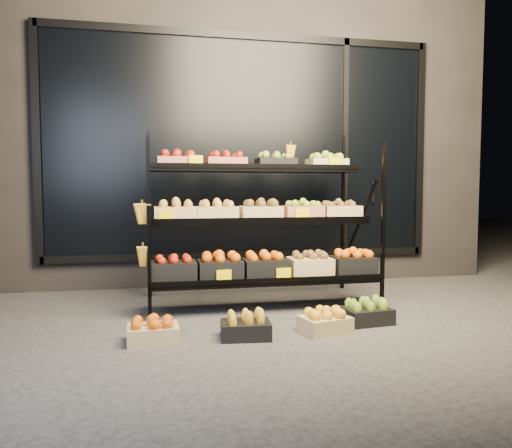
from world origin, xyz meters
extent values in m
plane|color=#514F4C|center=(0.00, 0.00, 0.00)|extent=(24.00, 24.00, 0.00)
cube|color=#2D2826|center=(0.00, 2.60, 1.75)|extent=(6.00, 2.00, 3.50)
cube|color=black|center=(0.00, 1.58, 1.55)|extent=(4.20, 0.04, 2.40)
cube|color=black|center=(0.00, 1.56, 0.34)|extent=(4.30, 0.06, 0.08)
cube|color=black|center=(0.00, 1.56, 2.76)|extent=(4.30, 0.06, 0.08)
cube|color=black|center=(-2.15, 1.56, 1.55)|extent=(0.08, 0.06, 2.50)
cube|color=black|center=(2.15, 1.56, 1.55)|extent=(0.08, 0.06, 2.50)
cube|color=black|center=(1.20, 1.56, 1.55)|extent=(0.06, 0.06, 2.50)
cylinder|color=black|center=(1.55, 1.53, 1.05)|extent=(0.02, 0.02, 0.25)
cube|color=black|center=(-1.02, 0.18, 0.75)|extent=(0.03, 0.03, 1.50)
cube|color=black|center=(1.02, 0.18, 0.75)|extent=(0.03, 0.03, 1.50)
cube|color=black|center=(-1.02, 1.15, 0.83)|extent=(0.03, 0.03, 1.66)
cube|color=black|center=(1.02, 1.15, 0.83)|extent=(0.03, 0.03, 1.66)
cube|color=black|center=(0.00, 0.35, 0.27)|extent=(2.05, 0.42, 0.03)
cube|color=black|center=(0.00, 0.15, 0.30)|extent=(2.05, 0.02, 0.05)
cube|color=black|center=(0.00, 0.65, 0.77)|extent=(2.05, 0.40, 0.03)
cube|color=black|center=(0.00, 0.46, 0.80)|extent=(2.05, 0.02, 0.05)
cube|color=black|center=(0.00, 0.95, 1.27)|extent=(2.05, 0.40, 0.03)
cube|color=black|center=(0.00, 0.76, 1.30)|extent=(2.05, 0.02, 0.05)
cube|color=tan|center=(-0.75, 0.95, 1.33)|extent=(0.38, 0.28, 0.11)
ellipsoid|color=red|center=(-0.75, 0.95, 1.42)|extent=(0.32, 0.24, 0.07)
cube|color=tan|center=(-0.28, 0.95, 1.33)|extent=(0.38, 0.28, 0.11)
ellipsoid|color=red|center=(-0.28, 0.95, 1.42)|extent=(0.32, 0.24, 0.07)
cube|color=black|center=(0.23, 0.95, 1.33)|extent=(0.38, 0.28, 0.11)
ellipsoid|color=#82AD2B|center=(0.23, 0.95, 1.42)|extent=(0.32, 0.24, 0.07)
cube|color=#D3B77A|center=(0.76, 0.95, 1.33)|extent=(0.38, 0.28, 0.11)
ellipsoid|color=#82AD2B|center=(0.76, 0.95, 1.42)|extent=(0.32, 0.24, 0.07)
cube|color=#D3B77A|center=(-0.79, 0.65, 0.85)|extent=(0.38, 0.28, 0.14)
ellipsoid|color=gold|center=(-0.79, 0.65, 0.95)|extent=(0.32, 0.24, 0.07)
cube|color=#D3B77A|center=(-0.41, 0.65, 0.85)|extent=(0.38, 0.28, 0.14)
ellipsoid|color=gold|center=(-0.41, 0.65, 0.95)|extent=(0.32, 0.24, 0.07)
cube|color=#D3B77A|center=(0.01, 0.65, 0.85)|extent=(0.38, 0.28, 0.14)
ellipsoid|color=brown|center=(0.01, 0.65, 0.95)|extent=(0.32, 0.24, 0.07)
cube|color=tan|center=(0.42, 0.65, 0.85)|extent=(0.38, 0.28, 0.14)
ellipsoid|color=#82AD2B|center=(0.42, 0.65, 0.95)|extent=(0.32, 0.24, 0.07)
cube|color=#D3B77A|center=(0.79, 0.65, 0.85)|extent=(0.38, 0.28, 0.14)
ellipsoid|color=brown|center=(0.79, 0.65, 0.95)|extent=(0.32, 0.24, 0.07)
cube|color=black|center=(-0.82, 0.35, 0.37)|extent=(0.38, 0.28, 0.18)
ellipsoid|color=red|center=(-0.82, 0.35, 0.49)|extent=(0.32, 0.24, 0.07)
cube|color=black|center=(-0.42, 0.35, 0.37)|extent=(0.38, 0.28, 0.18)
ellipsoid|color=#E0610B|center=(-0.42, 0.35, 0.49)|extent=(0.32, 0.24, 0.07)
cube|color=black|center=(-0.02, 0.35, 0.37)|extent=(0.38, 0.28, 0.18)
ellipsoid|color=#E0610B|center=(-0.02, 0.35, 0.49)|extent=(0.32, 0.24, 0.07)
cube|color=#D3B77A|center=(0.40, 0.35, 0.37)|extent=(0.38, 0.28, 0.18)
ellipsoid|color=brown|center=(0.40, 0.35, 0.49)|extent=(0.32, 0.24, 0.07)
cube|color=black|center=(0.81, 0.35, 0.37)|extent=(0.38, 0.28, 0.18)
ellipsoid|color=#E0610B|center=(0.81, 0.35, 0.49)|extent=(0.32, 0.24, 0.07)
ellipsoid|color=gold|center=(-1.07, 0.20, 0.97)|extent=(0.14, 0.08, 0.22)
ellipsoid|color=gold|center=(-1.07, 0.20, 0.62)|extent=(0.14, 0.08, 0.22)
ellipsoid|color=gold|center=(0.35, 0.85, 1.52)|extent=(0.14, 0.08, 0.22)
cube|color=#FFE800|center=(-0.88, 0.50, 0.84)|extent=(0.13, 0.01, 0.12)
cube|color=#FFE800|center=(0.37, 0.50, 0.84)|extent=(0.13, 0.01, 0.12)
cube|color=#FFE800|center=(0.80, 0.80, 1.34)|extent=(0.13, 0.01, 0.12)
cube|color=#FFE800|center=(-0.59, 0.80, 1.34)|extent=(0.13, 0.01, 0.12)
cube|color=#FFE800|center=(-0.41, 0.20, 0.34)|extent=(0.13, 0.01, 0.12)
cube|color=#FFE800|center=(0.11, 0.20, 0.34)|extent=(0.13, 0.01, 0.12)
cube|color=#FFE800|center=(0.26, -0.40, 0.06)|extent=(0.13, 0.01, 0.12)
cube|color=#D3B77A|center=(-1.00, -0.41, 0.06)|extent=(0.36, 0.27, 0.12)
ellipsoid|color=#E0610B|center=(-1.00, -0.41, 0.15)|extent=(0.30, 0.23, 0.07)
cube|color=black|center=(-0.34, -0.44, 0.06)|extent=(0.38, 0.29, 0.12)
ellipsoid|color=gold|center=(-0.34, -0.44, 0.15)|extent=(0.32, 0.25, 0.07)
cube|color=#D3B77A|center=(0.27, -0.41, 0.06)|extent=(0.40, 0.33, 0.12)
ellipsoid|color=gold|center=(0.27, -0.41, 0.15)|extent=(0.34, 0.28, 0.07)
cube|color=black|center=(0.69, -0.24, 0.06)|extent=(0.39, 0.31, 0.13)
ellipsoid|color=#82AD2B|center=(0.69, -0.24, 0.16)|extent=(0.33, 0.26, 0.07)
camera|label=1|loc=(-0.98, -3.94, 1.08)|focal=35.00mm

